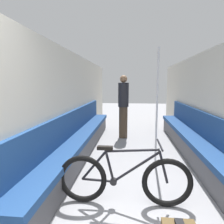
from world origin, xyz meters
TOP-DOWN VIEW (x-y plane):
  - wall_left at (-1.46, 3.08)m, footprint 0.10×9.36m
  - wall_right at (1.46, 3.08)m, footprint 0.10×9.36m
  - bench_seat_row_left at (-1.22, 3.05)m, footprint 0.43×5.49m
  - bench_seat_row_right at (1.22, 3.05)m, footprint 0.43×5.49m
  - bicycle at (-0.20, 1.32)m, footprint 1.73×0.46m
  - grab_pole_near at (0.37, 2.72)m, footprint 0.08×0.08m
  - passenger_standing at (-0.34, 4.60)m, footprint 0.30×0.30m

SIDE VIEW (x-z plane):
  - bench_seat_row_left at x=-1.22m, z-range -0.17..0.82m
  - bench_seat_row_right at x=1.22m, z-range -0.17..0.82m
  - bicycle at x=-0.20m, z-range -0.08..0.75m
  - passenger_standing at x=-0.34m, z-range 0.03..1.83m
  - grab_pole_near at x=0.37m, z-range -0.03..2.20m
  - wall_left at x=-1.46m, z-range 0.00..2.25m
  - wall_right at x=1.46m, z-range 0.00..2.25m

